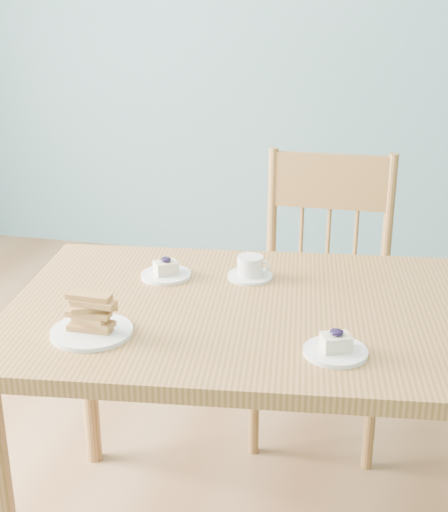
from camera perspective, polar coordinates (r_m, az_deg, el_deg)
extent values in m
cube|color=slate|center=(3.93, 8.43, 18.16)|extent=(5.00, 0.01, 2.70)
cube|color=#A36D3D|center=(1.81, 5.19, -4.76)|extent=(1.51, 0.99, 0.04)
cylinder|color=#A36D3D|center=(1.85, -17.18, -18.92)|extent=(0.05, 0.05, 0.72)
cylinder|color=#A36D3D|center=(2.38, -10.84, -8.65)|extent=(0.05, 0.05, 0.72)
cube|color=#A36D3D|center=(2.47, 7.71, -4.64)|extent=(0.46, 0.44, 0.04)
cylinder|color=#A36D3D|center=(2.45, 2.43, -11.17)|extent=(0.04, 0.04, 0.44)
cylinder|color=#A36D3D|center=(2.42, 11.67, -12.02)|extent=(0.04, 0.04, 0.44)
cylinder|color=#A36D3D|center=(2.76, 3.80, -7.24)|extent=(0.04, 0.04, 0.44)
cylinder|color=#A36D3D|center=(2.74, 11.90, -7.93)|extent=(0.04, 0.04, 0.44)
cylinder|color=#A36D3D|center=(2.57, 3.87, 3.10)|extent=(0.03, 0.03, 0.51)
cylinder|color=#A36D3D|center=(2.55, 13.00, 2.42)|extent=(0.03, 0.03, 0.51)
cube|color=#A36D3D|center=(2.51, 8.58, 5.93)|extent=(0.39, 0.03, 0.19)
cylinder|color=#A36D3D|center=(2.59, 6.16, 0.78)|extent=(0.02, 0.02, 0.30)
cylinder|color=#A36D3D|center=(2.58, 8.29, 0.62)|extent=(0.02, 0.02, 0.30)
cylinder|color=#A36D3D|center=(2.58, 10.43, 0.45)|extent=(0.02, 0.02, 0.30)
cylinder|color=silver|center=(1.60, 8.90, -7.57)|extent=(0.14, 0.14, 0.01)
cube|color=beige|center=(1.59, 8.95, -6.83)|extent=(0.08, 0.07, 0.04)
ellipsoid|color=black|center=(1.57, 9.00, -6.04)|extent=(0.03, 0.03, 0.01)
sphere|color=black|center=(1.58, 9.33, -6.03)|extent=(0.01, 0.01, 0.01)
sphere|color=black|center=(1.58, 8.76, -5.93)|extent=(0.01, 0.01, 0.01)
sphere|color=black|center=(1.57, 9.07, -6.20)|extent=(0.01, 0.01, 0.01)
cylinder|color=silver|center=(1.99, -4.65, -1.53)|extent=(0.14, 0.14, 0.01)
cube|color=beige|center=(1.98, -4.67, -0.92)|extent=(0.08, 0.07, 0.03)
ellipsoid|color=black|center=(1.97, -4.69, -0.27)|extent=(0.03, 0.03, 0.01)
sphere|color=black|center=(1.97, -4.42, -0.27)|extent=(0.01, 0.01, 0.01)
sphere|color=black|center=(1.98, -4.83, -0.21)|extent=(0.01, 0.01, 0.01)
sphere|color=black|center=(1.96, -4.69, -0.37)|extent=(0.01, 0.01, 0.01)
cylinder|color=silver|center=(1.97, 2.09, -1.62)|extent=(0.12, 0.12, 0.01)
cylinder|color=silver|center=(1.96, 2.10, -0.78)|extent=(0.07, 0.07, 0.05)
cylinder|color=olive|center=(1.96, 2.11, -0.19)|extent=(0.06, 0.06, 0.00)
torus|color=silver|center=(1.96, 3.13, -0.86)|extent=(0.04, 0.01, 0.04)
cylinder|color=silver|center=(1.69, -10.53, -5.96)|extent=(0.19, 0.19, 0.01)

